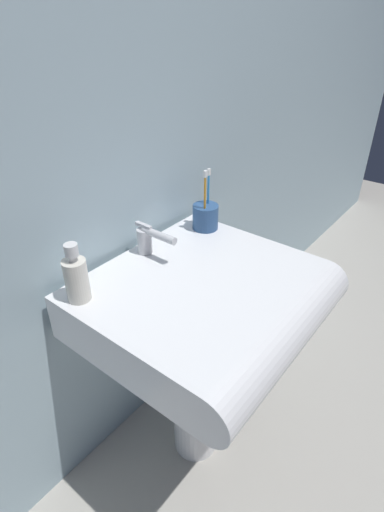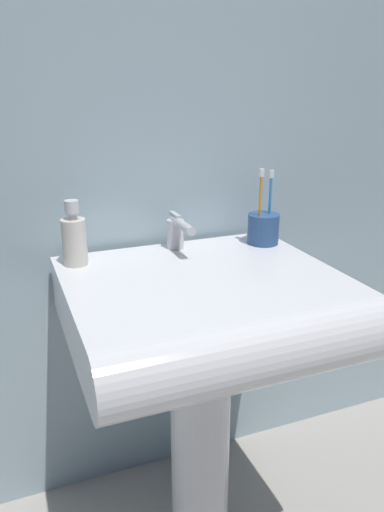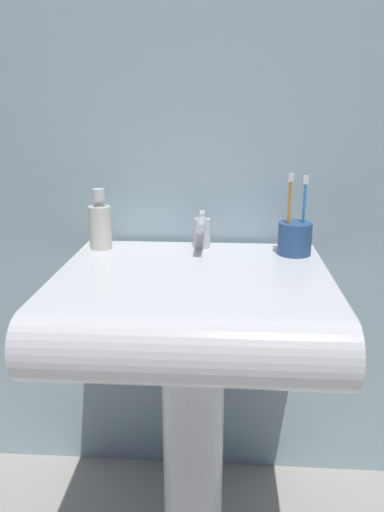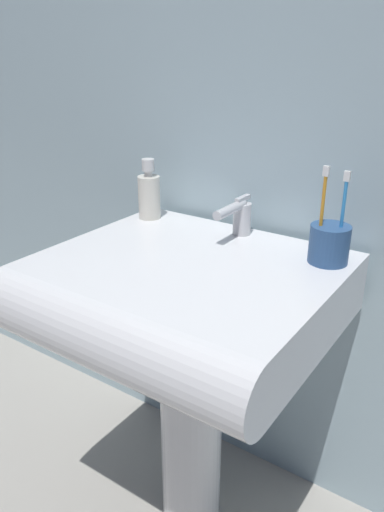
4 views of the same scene
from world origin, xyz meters
The scene contains 6 objects.
wall_back centered at (0.00, 0.29, 1.20)m, with size 5.00×0.05×2.40m, color #9EB7C1.
sink_pedestal centered at (0.00, 0.00, 0.30)m, with size 0.15×0.15×0.59m, color white.
sink_basin centered at (0.00, -0.05, 0.66)m, with size 0.60×0.56×0.13m.
faucet centered at (0.01, 0.18, 0.77)m, with size 0.04×0.14×0.09m.
toothbrush_cup centered at (0.24, 0.15, 0.77)m, with size 0.08×0.08×0.20m.
soap_bottle centered at (-0.25, 0.17, 0.79)m, with size 0.06×0.06×0.15m.
Camera 3 is at (0.07, -1.05, 1.07)m, focal length 35.00 mm.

